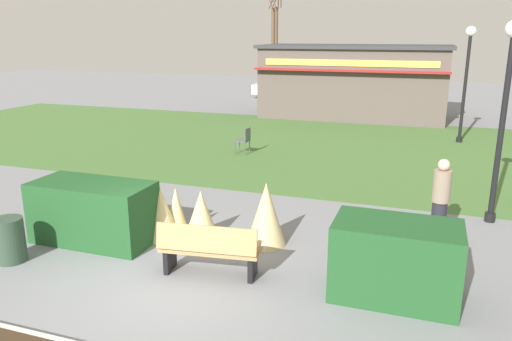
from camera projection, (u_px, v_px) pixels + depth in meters
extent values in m
plane|color=slate|center=(166.00, 284.00, 8.14)|extent=(80.00, 80.00, 0.00)
cube|color=#446B33|center=(316.00, 146.00, 18.21)|extent=(36.00, 12.00, 0.01)
cube|color=tan|center=(210.00, 249.00, 8.39)|extent=(1.75, 0.70, 0.06)
cube|color=tan|center=(206.00, 239.00, 8.11)|extent=(1.70, 0.35, 0.44)
cube|color=black|center=(170.00, 258.00, 8.59)|extent=(0.14, 0.45, 0.45)
cube|color=black|center=(253.00, 265.00, 8.30)|extent=(0.14, 0.45, 0.45)
cube|color=tan|center=(165.00, 239.00, 8.51)|extent=(0.12, 0.44, 0.06)
cube|color=tan|center=(257.00, 247.00, 8.20)|extent=(0.12, 0.44, 0.06)
cube|color=#1E4C23|center=(93.00, 212.00, 9.71)|extent=(2.35, 1.10, 1.20)
cube|color=#1E4C23|center=(395.00, 261.00, 7.61)|extent=(1.89, 1.10, 1.22)
cone|color=#D1BC7F|center=(161.00, 213.00, 9.84)|extent=(0.71, 0.71, 1.07)
cone|color=#D1BC7F|center=(201.00, 214.00, 9.89)|extent=(0.69, 0.69, 0.98)
cone|color=#D1BC7F|center=(176.00, 211.00, 10.04)|extent=(0.51, 0.51, 1.00)
cone|color=#D1BC7F|center=(266.00, 214.00, 9.54)|extent=(0.77, 0.77, 1.25)
cylinder|color=black|center=(490.00, 217.00, 10.86)|extent=(0.22, 0.22, 0.20)
cylinder|color=black|center=(501.00, 134.00, 10.37)|extent=(0.12, 0.12, 3.89)
cylinder|color=black|center=(459.00, 139.00, 18.85)|extent=(0.22, 0.22, 0.20)
cylinder|color=black|center=(465.00, 90.00, 18.36)|extent=(0.12, 0.12, 3.89)
sphere|color=white|center=(471.00, 31.00, 17.81)|extent=(0.36, 0.36, 0.36)
cylinder|color=#2D4233|center=(10.00, 240.00, 8.88)|extent=(0.52, 0.52, 0.81)
cube|color=#594C47|center=(354.00, 83.00, 24.33)|extent=(8.60, 4.07, 3.30)
cube|color=#333338|center=(356.00, 46.00, 23.87)|extent=(8.90, 4.37, 0.16)
cube|color=maroon|center=(347.00, 71.00, 22.12)|extent=(8.70, 0.36, 0.08)
cube|color=#D8CC4C|center=(348.00, 63.00, 22.18)|extent=(7.74, 0.04, 0.28)
cube|color=#4C5156|center=(242.00, 141.00, 16.96)|extent=(0.46, 0.46, 0.04)
cube|color=#4C5156|center=(248.00, 135.00, 16.83)|extent=(0.07, 0.44, 0.44)
cylinder|color=#4C5156|center=(239.00, 145.00, 17.26)|extent=(0.03, 0.03, 0.45)
cylinder|color=#4C5156|center=(235.00, 148.00, 16.92)|extent=(0.03, 0.03, 0.45)
cylinder|color=#4C5156|center=(250.00, 146.00, 17.12)|extent=(0.03, 0.03, 0.45)
cylinder|color=#4C5156|center=(245.00, 149.00, 16.78)|extent=(0.03, 0.03, 0.45)
cylinder|color=#23232D|center=(438.00, 222.00, 9.66)|extent=(0.28, 0.28, 0.85)
cylinder|color=gray|center=(442.00, 186.00, 9.47)|extent=(0.34, 0.34, 0.62)
sphere|color=beige|center=(444.00, 165.00, 9.36)|extent=(0.22, 0.22, 0.22)
cube|color=silver|center=(287.00, 89.00, 31.89)|extent=(4.31, 2.08, 0.60)
cube|color=black|center=(285.00, 82.00, 31.81)|extent=(2.41, 1.74, 0.44)
cylinder|color=black|center=(309.00, 92.00, 32.47)|extent=(0.65, 0.26, 0.64)
cylinder|color=black|center=(304.00, 95.00, 30.76)|extent=(0.65, 0.26, 0.64)
cylinder|color=black|center=(270.00, 91.00, 33.14)|extent=(0.65, 0.26, 0.64)
cylinder|color=black|center=(263.00, 94.00, 31.43)|extent=(0.65, 0.26, 0.64)
cube|color=navy|center=(365.00, 92.00, 30.30)|extent=(4.20, 1.81, 0.60)
cube|color=black|center=(363.00, 85.00, 30.23)|extent=(2.31, 1.59, 0.44)
cylinder|color=black|center=(388.00, 95.00, 30.78)|extent=(0.64, 0.22, 0.64)
cylinder|color=black|center=(385.00, 98.00, 29.11)|extent=(0.64, 0.22, 0.64)
cylinder|color=black|center=(346.00, 93.00, 31.62)|extent=(0.64, 0.22, 0.64)
cylinder|color=black|center=(341.00, 97.00, 29.94)|extent=(0.64, 0.22, 0.64)
cylinder|color=brown|center=(276.00, 47.00, 39.43)|extent=(0.28, 0.28, 6.01)
cylinder|color=brown|center=(281.00, 0.00, 38.49)|extent=(0.25, 0.58, 1.12)
cylinder|color=brown|center=(275.00, 0.00, 38.84)|extent=(0.54, 0.36, 1.12)
cylinder|color=brown|center=(273.00, 0.00, 38.28)|extent=(0.54, 0.35, 1.12)
cylinder|color=brown|center=(273.00, 49.00, 36.49)|extent=(0.28, 0.28, 5.77)
cylinder|color=brown|center=(278.00, 0.00, 35.58)|extent=(0.25, 0.58, 1.12)
cylinder|color=brown|center=(272.00, 1.00, 35.93)|extent=(0.54, 0.36, 1.12)
cylinder|color=brown|center=(270.00, 0.00, 35.37)|extent=(0.54, 0.35, 1.12)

